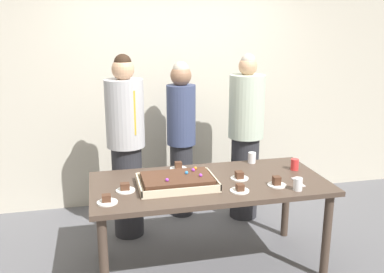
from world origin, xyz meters
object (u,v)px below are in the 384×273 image
object	(u,v)px
plated_slice_near_right	(107,200)
drink_cup_nearest	(295,164)
plated_slice_center_front	(178,167)
person_serving_front	(126,145)
plated_slice_center_back	(240,189)
plated_slice_near_left	(277,183)
person_green_shirt_behind	(181,136)
sheet_cake	(177,181)
drink_cup_far_end	(252,158)
cake_server_utensil	(298,182)
drink_cup_middle	(298,184)
person_striped_tie_right	(246,136)
party_table	(209,191)
plated_slice_far_left	(239,177)
plated_slice_far_right	(125,189)

from	to	relation	value
plated_slice_near_right	drink_cup_nearest	distance (m)	1.69
plated_slice_center_front	person_serving_front	distance (m)	0.60
plated_slice_center_front	plated_slice_center_back	distance (m)	0.72
plated_slice_near_left	plated_slice_center_front	xyz separation A→B (m)	(-0.69, 0.57, -0.00)
plated_slice_near_left	person_green_shirt_behind	xyz separation A→B (m)	(-0.51, 1.32, 0.08)
sheet_cake	person_green_shirt_behind	bearing A→B (deg)	76.59
plated_slice_near_right	person_serving_front	bearing A→B (deg)	77.58
drink_cup_far_end	person_serving_front	world-z (taller)	person_serving_front
drink_cup_nearest	cake_server_utensil	size ratio (longest dim) A/B	0.50
drink_cup_nearest	drink_cup_middle	distance (m)	0.49
drink_cup_middle	person_green_shirt_behind	world-z (taller)	person_green_shirt_behind
plated_slice_near_right	drink_cup_middle	xyz separation A→B (m)	(1.45, -0.09, 0.03)
drink_cup_nearest	cake_server_utensil	xyz separation A→B (m)	(-0.11, -0.30, -0.05)
drink_cup_nearest	plated_slice_near_right	bearing A→B (deg)	-167.80
plated_slice_center_back	person_striped_tie_right	world-z (taller)	person_striped_tie_right
drink_cup_nearest	drink_cup_far_end	size ratio (longest dim) A/B	1.00
party_table	drink_cup_nearest	world-z (taller)	drink_cup_nearest
plated_slice_center_front	person_serving_front	xyz separation A→B (m)	(-0.43, 0.40, 0.12)
plated_slice_far_left	drink_cup_far_end	distance (m)	0.46
plated_slice_center_front	drink_cup_far_end	size ratio (longest dim) A/B	1.50
drink_cup_far_end	plated_slice_far_left	bearing A→B (deg)	-123.87
cake_server_utensil	person_green_shirt_behind	size ratio (longest dim) A/B	0.12
plated_slice_far_left	drink_cup_nearest	bearing A→B (deg)	11.15
person_striped_tie_right	drink_cup_middle	bearing A→B (deg)	43.73
plated_slice_center_back	person_green_shirt_behind	bearing A→B (deg)	97.45
cake_server_utensil	person_striped_tie_right	size ratio (longest dim) A/B	0.11
sheet_cake	drink_cup_nearest	size ratio (longest dim) A/B	6.16
drink_cup_far_end	drink_cup_middle	bearing A→B (deg)	-81.78
drink_cup_far_end	person_green_shirt_behind	distance (m)	0.89
plated_slice_far_left	plated_slice_center_back	xyz separation A→B (m)	(-0.09, -0.26, -0.00)
plated_slice_center_front	drink_cup_far_end	world-z (taller)	drink_cup_far_end
plated_slice_far_right	cake_server_utensil	world-z (taller)	plated_slice_far_right
party_table	plated_slice_far_right	size ratio (longest dim) A/B	12.85
person_serving_front	person_striped_tie_right	xyz separation A→B (m)	(1.25, 0.13, -0.02)
plated_slice_center_front	drink_cup_nearest	distance (m)	1.03
party_table	person_striped_tie_right	xyz separation A→B (m)	(0.64, 0.89, 0.21)
plated_slice_center_front	person_serving_front	bearing A→B (deg)	136.54
plated_slice_far_left	plated_slice_far_right	distance (m)	0.95
plated_slice_center_front	cake_server_utensil	bearing A→B (deg)	-31.66
plated_slice_near_right	person_serving_front	world-z (taller)	person_serving_front
person_green_shirt_behind	drink_cup_middle	bearing A→B (deg)	36.89
drink_cup_nearest	person_striped_tie_right	xyz separation A→B (m)	(-0.17, 0.79, 0.07)
person_green_shirt_behind	person_striped_tie_right	world-z (taller)	person_striped_tie_right
plated_slice_near_left	plated_slice_near_right	distance (m)	1.34
drink_cup_middle	party_table	bearing A→B (deg)	151.18
party_table	drink_cup_far_end	bearing A→B (deg)	36.28
plated_slice_center_front	plated_slice_center_back	world-z (taller)	plated_slice_center_front
plated_slice_far_right	cake_server_utensil	xyz separation A→B (m)	(1.39, -0.14, -0.02)
sheet_cake	person_striped_tie_right	world-z (taller)	person_striped_tie_right
plated_slice_near_right	plated_slice_center_front	bearing A→B (deg)	43.16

